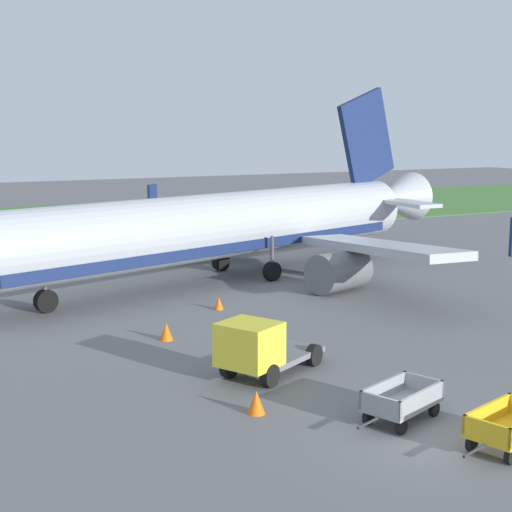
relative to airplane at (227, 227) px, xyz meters
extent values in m
plane|color=slate|center=(-4.79, -23.13, -3.05)|extent=(220.00, 220.00, 0.00)
cube|color=#477A38|center=(-4.79, 32.62, -3.02)|extent=(220.00, 28.00, 0.06)
cylinder|color=#B2B7BC|center=(-0.99, -0.30, 0.10)|extent=(29.79, 12.19, 3.70)
cube|color=navy|center=(-0.99, -0.30, -0.92)|extent=(26.87, 11.15, 0.56)
cone|color=#B2B7BC|center=(15.44, 4.64, 0.60)|extent=(5.32, 4.66, 3.52)
cube|color=#B2B7BC|center=(5.37, -7.10, -0.57)|extent=(3.78, 13.18, 1.35)
cylinder|color=slate|center=(3.74, -5.96, -1.92)|extent=(3.67, 2.93, 2.10)
cube|color=#B2B7BC|center=(0.56, 8.89, -0.57)|extent=(10.16, 11.77, 1.35)
cube|color=navy|center=(1.20, 15.87, 0.38)|extent=(0.98, 0.84, 1.90)
cylinder|color=slate|center=(-0.17, 7.04, -1.92)|extent=(3.67, 2.93, 2.10)
cube|color=navy|center=(12.23, 3.68, 4.85)|extent=(5.83, 2.07, 6.88)
cube|color=#B2B7BC|center=(13.34, 0.67, 0.70)|extent=(1.91, 5.24, 0.24)
cube|color=#B2B7BC|center=(11.50, 6.80, 0.70)|extent=(4.44, 5.30, 0.24)
cylinder|color=#4C4C51|center=(-11.04, -3.32, -1.48)|extent=(0.20, 0.20, 2.04)
cylinder|color=black|center=(-11.04, -3.32, -2.50)|extent=(1.18, 0.75, 1.10)
cylinder|color=#4C4C51|center=(2.04, -1.68, -1.48)|extent=(0.20, 0.20, 2.04)
cylinder|color=black|center=(2.04, -1.68, -2.50)|extent=(1.18, 0.75, 1.10)
cylinder|color=#4C4C51|center=(0.77, 2.53, -1.48)|extent=(0.20, 0.20, 2.04)
cylinder|color=black|center=(0.77, 2.53, -2.50)|extent=(1.18, 0.75, 1.10)
cube|color=gold|center=(-3.15, -24.71, -2.57)|extent=(2.79, 2.05, 0.08)
cube|color=gold|center=(-3.33, -24.09, -2.26)|extent=(2.43, 0.81, 0.55)
cube|color=gold|center=(-4.30, -25.05, -2.26)|extent=(0.49, 1.37, 0.55)
cylinder|color=#2D2D33|center=(-4.87, -25.22, -2.61)|extent=(0.98, 0.36, 0.08)
cylinder|color=black|center=(-3.89, -25.52, -2.83)|extent=(0.47, 0.28, 0.44)
cylinder|color=black|center=(-4.20, -24.44, -2.83)|extent=(0.47, 0.28, 0.44)
cylinder|color=black|center=(-2.41, -23.91, -2.83)|extent=(0.47, 0.28, 0.44)
cube|color=gray|center=(-4.51, -21.80, -2.57)|extent=(2.83, 2.19, 0.08)
cube|color=gray|center=(-4.28, -22.41, -2.26)|extent=(2.38, 0.97, 0.55)
cube|color=gray|center=(-4.73, -21.20, -2.26)|extent=(2.38, 0.97, 0.55)
cube|color=gray|center=(-5.63, -22.22, -2.26)|extent=(0.58, 1.35, 0.55)
cube|color=gray|center=(-3.38, -21.38, -2.26)|extent=(0.58, 1.35, 0.55)
cylinder|color=#2D2D33|center=(-6.19, -22.43, -2.61)|extent=(0.96, 0.42, 0.08)
cylinder|color=black|center=(-5.19, -22.66, -2.83)|extent=(0.47, 0.30, 0.44)
cylinder|color=black|center=(-5.58, -21.61, -2.83)|extent=(0.47, 0.30, 0.44)
cylinder|color=black|center=(-3.43, -22.00, -2.83)|extent=(0.47, 0.30, 0.44)
cylinder|color=black|center=(-3.82, -20.95, -2.83)|extent=(0.47, 0.30, 0.44)
cube|color=slate|center=(-5.25, -15.75, -2.55)|extent=(3.63, 3.11, 0.20)
cube|color=yellow|center=(-7.01, -16.66, -1.70)|extent=(2.38, 2.47, 1.50)
cube|color=#19232D|center=(-7.72, -17.03, -1.55)|extent=(0.81, 1.47, 0.67)
cylinder|color=black|center=(-6.62, -17.43, -2.65)|extent=(0.85, 0.63, 0.80)
cylinder|color=black|center=(-7.41, -15.91, -2.65)|extent=(0.85, 0.63, 0.80)
cylinder|color=black|center=(-4.06, -16.10, -2.65)|extent=(0.85, 0.63, 0.80)
cylinder|color=black|center=(-4.85, -14.58, -2.65)|extent=(0.85, 0.63, 0.80)
cone|color=orange|center=(-3.54, -6.57, -2.75)|extent=(0.46, 0.46, 0.61)
cone|color=orange|center=(-7.67, -10.42, -2.69)|extent=(0.56, 0.56, 0.73)
cone|color=orange|center=(-8.13, -19.35, -2.69)|extent=(0.55, 0.55, 0.72)
camera|label=1|loc=(-18.28, -38.93, 5.58)|focal=53.20mm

